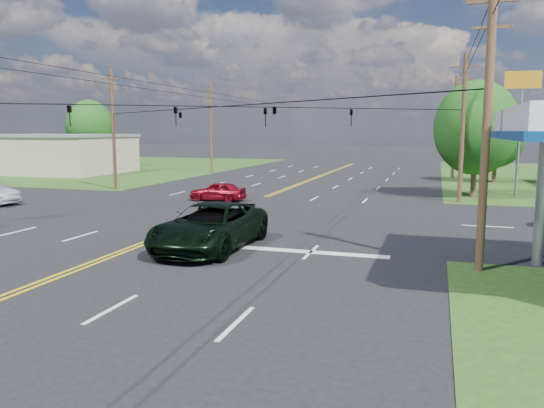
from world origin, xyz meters
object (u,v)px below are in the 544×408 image
(pole_left_far, at_px, (211,126))
(tree_right_a, at_px, (476,128))
(retail_nw, at_px, (51,155))
(tree_right_b, at_px, (496,136))
(pole_nw, at_px, (113,128))
(pole_ne, at_px, (463,127))
(tree_far_l, at_px, (90,127))
(pickup_dkgreen, at_px, (210,226))
(pole_se, at_px, (487,123))
(suv_black, at_px, (210,229))
(pole_right_far, at_px, (454,126))

(pole_left_far, height_order, tree_right_a, pole_left_far)
(retail_nw, height_order, tree_right_b, tree_right_b)
(pole_nw, xyz_separation_m, pole_ne, (26.00, 0.00, 0.00))
(tree_far_l, bearing_deg, pickup_dkgreen, -49.17)
(pole_nw, xyz_separation_m, pole_left_far, (0.00, 19.00, 0.25))
(pole_left_far, bearing_deg, pickup_dkgreen, -66.33)
(retail_nw, relative_size, pickup_dkgreen, 2.48)
(retail_nw, bearing_deg, pole_se, -35.79)
(pole_nw, distance_m, pickup_dkgreen, 24.05)
(tree_right_b, bearing_deg, pole_nw, -153.05)
(pole_ne, distance_m, pole_left_far, 32.20)
(retail_nw, relative_size, tree_right_b, 2.26)
(tree_right_a, relative_size, suv_black, 1.53)
(pole_se, xyz_separation_m, pole_nw, (-26.00, 18.00, 0.00))
(pole_ne, xyz_separation_m, pickup_dkgreen, (-10.00, -17.50, -4.02))
(pole_left_far, distance_m, pickup_dkgreen, 40.08)
(retail_nw, xyz_separation_m, tree_right_a, (44.00, -10.00, 2.87))
(pole_se, distance_m, pickup_dkgreen, 10.79)
(pole_nw, height_order, pole_ne, same)
(tree_far_l, bearing_deg, pole_right_far, -5.08)
(pole_nw, height_order, pole_right_far, pole_right_far)
(tree_right_b, bearing_deg, pickup_dkgreen, -112.56)
(retail_nw, xyz_separation_m, suv_black, (33.00, -30.50, -1.22))
(retail_nw, xyz_separation_m, pole_right_far, (43.00, 6.00, 3.17))
(pole_se, distance_m, tree_right_a, 21.02)
(retail_nw, height_order, pole_ne, pole_ne)
(pole_ne, height_order, pole_left_far, pole_left_far)
(pole_left_far, bearing_deg, tree_right_a, -30.65)
(pole_nw, relative_size, tree_right_a, 1.16)
(retail_nw, distance_m, tree_far_l, 10.69)
(pole_se, distance_m, pole_nw, 31.62)
(tree_far_l, bearing_deg, pole_ne, -27.07)
(pole_right_far, bearing_deg, suv_black, -105.32)
(tree_right_a, xyz_separation_m, tree_right_b, (2.50, 12.00, -0.65))
(tree_far_l, bearing_deg, pole_left_far, -11.89)
(pole_se, relative_size, pole_left_far, 0.95)
(pole_right_far, height_order, tree_right_a, pole_right_far)
(retail_nw, distance_m, pole_left_far, 18.30)
(pole_nw, bearing_deg, pole_ne, 0.00)
(tree_right_a, bearing_deg, tree_far_l, 156.50)
(tree_right_b, relative_size, tree_far_l, 0.81)
(pole_se, bearing_deg, tree_far_l, 137.66)
(pole_left_far, xyz_separation_m, suv_black, (16.00, -36.50, -4.39))
(tree_far_l, relative_size, pickup_dkgreen, 1.35)
(pole_left_far, bearing_deg, pole_nw, -90.00)
(pole_left_far, bearing_deg, suv_black, -66.33)
(pole_ne, relative_size, tree_right_a, 1.16)
(tree_right_a, bearing_deg, retail_nw, 167.20)
(pole_left_far, height_order, pickup_dkgreen, pole_left_far)
(tree_right_b, bearing_deg, retail_nw, -177.54)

